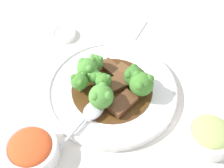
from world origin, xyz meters
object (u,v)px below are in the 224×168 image
object	(u,v)px
beef_strip_0	(119,82)
broccoli_floret_0	(101,96)
broccoli_floret_3	(94,76)
side_bowl_kimchi	(31,149)
beef_strip_3	(112,68)
serving_spoon	(86,117)
main_plate	(112,90)
broccoli_floret_1	(103,81)
broccoli_floret_5	(88,68)
sauce_dish	(64,34)
side_bowl_appetizer	(211,134)
beef_strip_1	(127,72)
broccoli_floret_2	(79,81)
broccoli_floret_4	(141,84)
beef_strip_2	(123,103)
broccoli_floret_7	(96,62)
broccoli_floret_6	(134,76)

from	to	relation	value
beef_strip_0	broccoli_floret_0	size ratio (longest dim) A/B	1.17
broccoli_floret_3	side_bowl_kimchi	distance (m)	0.21
beef_strip_0	side_bowl_kimchi	size ratio (longest dim) A/B	0.64
beef_strip_0	side_bowl_kimchi	xyz separation A→B (m)	(-0.06, -0.24, 0.00)
beef_strip_3	serving_spoon	bearing A→B (deg)	-81.14
main_plate	beef_strip_0	world-z (taller)	beef_strip_0
broccoli_floret_1	beef_strip_0	bearing A→B (deg)	53.77
broccoli_floret_3	broccoli_floret_5	distance (m)	0.03
sauce_dish	broccoli_floret_5	bearing A→B (deg)	-33.05
side_bowl_appetizer	main_plate	bearing A→B (deg)	-179.51
beef_strip_1	broccoli_floret_1	xyz separation A→B (m)	(-0.02, -0.07, 0.02)
broccoli_floret_2	broccoli_floret_5	size ratio (longest dim) A/B	0.90
broccoli_floret_5	broccoli_floret_4	bearing A→B (deg)	10.04
beef_strip_3	broccoli_floret_1	bearing A→B (deg)	-78.11
broccoli_floret_4	side_bowl_appetizer	distance (m)	0.18
broccoli_floret_1	broccoli_floret_3	bearing A→B (deg)	171.54
broccoli_floret_2	broccoli_floret_4	distance (m)	0.14
beef_strip_2	broccoli_floret_0	distance (m)	0.05
beef_strip_3	broccoli_floret_7	distance (m)	0.05
beef_strip_3	broccoli_floret_6	distance (m)	0.07
side_bowl_kimchi	beef_strip_1	bearing A→B (deg)	77.52
sauce_dish	serving_spoon	bearing A→B (deg)	-43.30
broccoli_floret_1	side_bowl_kimchi	distance (m)	0.21
broccoli_floret_1	serving_spoon	bearing A→B (deg)	-83.27
broccoli_floret_1	serving_spoon	xyz separation A→B (m)	(0.01, -0.09, -0.02)
broccoli_floret_1	beef_strip_2	bearing A→B (deg)	-14.49
broccoli_floret_1	broccoli_floret_3	distance (m)	0.03
beef_strip_0	broccoli_floret_1	size ratio (longest dim) A/B	1.49
broccoli_floret_1	broccoli_floret_5	bearing A→B (deg)	165.16
beef_strip_2	serving_spoon	size ratio (longest dim) A/B	0.31
beef_strip_1	main_plate	bearing A→B (deg)	-96.96
broccoli_floret_0	broccoli_floret_2	bearing A→B (deg)	169.96
main_plate	broccoli_floret_4	distance (m)	0.08
broccoli_floret_0	broccoli_floret_5	xyz separation A→B (m)	(-0.07, 0.05, -0.00)
main_plate	broccoli_floret_3	distance (m)	0.06
main_plate	broccoli_floret_4	size ratio (longest dim) A/B	5.28
sauce_dish	beef_strip_2	bearing A→B (deg)	-25.73
beef_strip_3	broccoli_floret_0	world-z (taller)	broccoli_floret_0
broccoli_floret_3	sauce_dish	size ratio (longest dim) A/B	0.64
side_bowl_appetizer	beef_strip_0	bearing A→B (deg)	175.87
broccoli_floret_4	broccoli_floret_7	xyz separation A→B (m)	(-0.12, 0.00, -0.00)
beef_strip_2	sauce_dish	bearing A→B (deg)	154.27
beef_strip_3	broccoli_floret_6	world-z (taller)	broccoli_floret_6
beef_strip_1	broccoli_floret_7	world-z (taller)	broccoli_floret_7
broccoli_floret_0	serving_spoon	xyz separation A→B (m)	(-0.01, -0.05, -0.03)
broccoli_floret_7	side_bowl_kimchi	size ratio (longest dim) A/B	0.43
broccoli_floret_6	beef_strip_1	bearing A→B (deg)	143.78
broccoli_floret_0	beef_strip_3	bearing A→B (deg)	108.24
side_bowl_kimchi	side_bowl_appetizer	distance (m)	0.37
beef_strip_1	broccoli_floret_5	bearing A→B (deg)	-142.62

